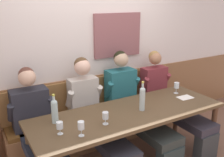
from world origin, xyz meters
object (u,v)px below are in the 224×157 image
wine_bottle_clear_water (55,110)px  wine_glass_near_bucket (105,116)px  person_left_seat (39,130)px  person_right_seat (95,114)px  wall_bench (102,123)px  wine_bottle_green_tall (142,98)px  person_center_right_seat (133,104)px  wine_glass_right_end (60,126)px  wine_glass_mid_right (177,86)px  dining_table (129,117)px  person_center_left_seat (169,99)px  wine_glass_mid_left (81,126)px

wine_bottle_clear_water → wine_glass_near_bucket: size_ratio=2.37×
person_left_seat → person_right_seat: person_right_seat is taller
wall_bench → wine_bottle_green_tall: size_ratio=7.39×
person_right_seat → person_center_right_seat: 0.61m
wall_bench → wine_glass_right_end: 1.33m
person_center_right_seat → person_left_seat: bearing=-179.4°
person_right_seat → wine_glass_mid_right: person_right_seat is taller
wall_bench → person_center_right_seat: (0.31, -0.35, 0.36)m
dining_table → person_center_right_seat: person_center_right_seat is taller
wall_bench → person_center_left_seat: size_ratio=2.10×
wine_glass_mid_right → wine_glass_mid_left: bearing=-166.1°
person_center_right_seat → wine_glass_mid_left: person_center_right_seat is taller
person_left_seat → wine_bottle_clear_water: bearing=-50.1°
wall_bench → wine_glass_mid_left: bearing=-127.5°
dining_table → wine_glass_mid_left: 0.79m
wall_bench → dining_table: wall_bench is taller
wine_glass_mid_right → wine_glass_near_bucket: (-1.33, -0.31, -0.01)m
wine_bottle_green_tall → wine_glass_right_end: 1.05m
person_left_seat → person_center_left_seat: bearing=-0.8°
wine_glass_mid_right → wine_glass_right_end: (-1.82, -0.27, -0.02)m
wall_bench → person_center_right_seat: bearing=-48.3°
person_right_seat → wine_bottle_green_tall: size_ratio=3.58×
person_center_right_seat → wine_glass_mid_right: (0.61, -0.19, 0.22)m
wall_bench → person_center_right_seat: 0.59m
wall_bench → person_center_left_seat: person_center_left_seat is taller
person_left_seat → wine_glass_mid_right: (1.93, -0.17, 0.24)m
dining_table → person_center_right_seat: (0.31, 0.37, -0.03)m
wine_bottle_clear_water → wine_bottle_green_tall: wine_bottle_green_tall is taller
wall_bench → wine_glass_near_bucket: (-0.40, -0.85, 0.57)m
person_left_seat → wine_bottle_green_tall: bearing=-18.6°
dining_table → person_left_seat: (-1.01, 0.35, -0.06)m
person_center_right_seat → wine_glass_near_bucket: (-0.72, -0.50, 0.20)m
wall_bench → wine_glass_near_bucket: wall_bench is taller
dining_table → wine_bottle_green_tall: (0.15, -0.04, 0.24)m
person_left_seat → person_center_right_seat: (1.32, 0.01, 0.03)m
wine_bottle_green_tall → wine_bottle_clear_water: bearing=168.1°
wall_bench → person_right_seat: 0.59m
wine_bottle_clear_water → wine_glass_mid_left: size_ratio=2.13×
dining_table → wine_bottle_clear_water: (-0.86, 0.17, 0.22)m
person_right_seat → wine_glass_right_end: size_ratio=9.94×
wine_bottle_green_tall → wine_glass_near_bucket: 0.57m
wine_glass_near_bucket → dining_table: bearing=18.4°
wine_bottle_clear_water → wine_glass_right_end: (-0.04, -0.27, -0.05)m
wine_bottle_clear_water → wine_glass_near_bucket: (0.46, -0.31, -0.05)m
dining_table → wine_bottle_clear_water: wine_bottle_clear_water is taller
wall_bench → person_center_left_seat: 1.07m
wine_glass_mid_right → person_left_seat: bearing=174.9°
wine_bottle_clear_water → wine_bottle_green_tall: 1.04m
wine_glass_mid_left → wine_glass_mid_right: wine_glass_mid_right is taller
wine_bottle_green_tall → wine_glass_mid_right: size_ratio=2.28×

